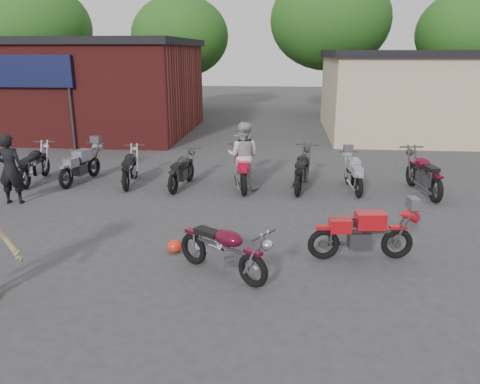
# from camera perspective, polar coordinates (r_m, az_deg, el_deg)

# --- Properties ---
(ground) EXTENTS (90.00, 90.00, 0.00)m
(ground) POSITION_cam_1_polar(r_m,az_deg,el_deg) (8.59, -5.59, -9.07)
(ground) COLOR #373639
(brick_building) EXTENTS (12.00, 8.00, 4.00)m
(brick_building) POSITION_cam_1_polar(r_m,az_deg,el_deg) (24.09, -20.90, 11.62)
(brick_building) COLOR maroon
(brick_building) RESTS_ON ground
(stucco_building) EXTENTS (10.00, 8.00, 3.50)m
(stucco_building) POSITION_cam_1_polar(r_m,az_deg,el_deg) (23.69, 23.01, 10.72)
(stucco_building) COLOR tan
(stucco_building) RESTS_ON ground
(tree_0) EXTENTS (6.56, 6.56, 8.20)m
(tree_0) POSITION_cam_1_polar(r_m,az_deg,el_deg) (33.42, -23.13, 16.18)
(tree_0) COLOR #1B4612
(tree_0) RESTS_ON ground
(tree_1) EXTENTS (5.92, 5.92, 7.40)m
(tree_1) POSITION_cam_1_polar(r_m,az_deg,el_deg) (30.29, -7.23, 16.64)
(tree_1) COLOR #1B4612
(tree_1) RESTS_ON ground
(tree_2) EXTENTS (7.04, 7.04, 8.80)m
(tree_2) POSITION_cam_1_polar(r_m,az_deg,el_deg) (29.68, 10.82, 17.83)
(tree_2) COLOR #1B4612
(tree_2) RESTS_ON ground
(tree_3) EXTENTS (6.08, 6.08, 7.60)m
(tree_3) POSITION_cam_1_polar(r_m,az_deg,el_deg) (31.35, 26.02, 15.33)
(tree_3) COLOR #1B4612
(tree_3) RESTS_ON ground
(vintage_motorcycle) EXTENTS (1.91, 1.57, 1.09)m
(vintage_motorcycle) POSITION_cam_1_polar(r_m,az_deg,el_deg) (8.03, -2.05, -6.61)
(vintage_motorcycle) COLOR #4B091B
(vintage_motorcycle) RESTS_ON ground
(sportbike) EXTENTS (1.95, 0.85, 1.10)m
(sportbike) POSITION_cam_1_polar(r_m,az_deg,el_deg) (8.95, 14.80, -4.65)
(sportbike) COLOR red
(sportbike) RESTS_ON ground
(helmet) EXTENTS (0.31, 0.31, 0.26)m
(helmet) POSITION_cam_1_polar(r_m,az_deg,el_deg) (9.15, -7.98, -6.56)
(helmet) COLOR red
(helmet) RESTS_ON ground
(person_dark) EXTENTS (0.70, 0.51, 1.79)m
(person_dark) POSITION_cam_1_polar(r_m,az_deg,el_deg) (13.09, -26.22, 2.53)
(person_dark) COLOR black
(person_dark) RESTS_ON ground
(person_light) EXTENTS (1.02, 0.86, 1.89)m
(person_light) POSITION_cam_1_polar(r_m,az_deg,el_deg) (13.01, 0.40, 4.43)
(person_light) COLOR #B4B3AF
(person_light) RESTS_ON ground
(row_bike_0) EXTENTS (0.89, 2.08, 1.17)m
(row_bike_0) POSITION_cam_1_polar(r_m,az_deg,el_deg) (15.05, -23.76, 3.29)
(row_bike_0) COLOR black
(row_bike_0) RESTS_ON ground
(row_bike_1) EXTENTS (0.96, 2.03, 1.13)m
(row_bike_1) POSITION_cam_1_polar(r_m,az_deg,el_deg) (14.56, -18.86, 3.33)
(row_bike_1) COLOR gray
(row_bike_1) RESTS_ON ground
(row_bike_2) EXTENTS (0.90, 1.99, 1.11)m
(row_bike_2) POSITION_cam_1_polar(r_m,az_deg,el_deg) (13.92, -13.26, 3.16)
(row_bike_2) COLOR black
(row_bike_2) RESTS_ON ground
(row_bike_3) EXTENTS (0.86, 1.95, 1.10)m
(row_bike_3) POSITION_cam_1_polar(r_m,az_deg,el_deg) (13.35, -7.10, 2.87)
(row_bike_3) COLOR black
(row_bike_3) RESTS_ON ground
(row_bike_4) EXTENTS (1.05, 2.20, 1.23)m
(row_bike_4) POSITION_cam_1_polar(r_m,az_deg,el_deg) (13.19, 0.18, 3.12)
(row_bike_4) COLOR #BB0F31
(row_bike_4) RESTS_ON ground
(row_bike_5) EXTENTS (1.02, 2.19, 1.22)m
(row_bike_5) POSITION_cam_1_polar(r_m,az_deg,el_deg) (13.22, 7.61, 3.00)
(row_bike_5) COLOR black
(row_bike_5) RESTS_ON ground
(row_bike_6) EXTENTS (0.76, 1.85, 1.04)m
(row_bike_6) POSITION_cam_1_polar(r_m,az_deg,el_deg) (13.33, 13.68, 2.38)
(row_bike_6) COLOR #91979E
(row_bike_6) RESTS_ON ground
(row_bike_7) EXTENTS (1.00, 2.22, 1.24)m
(row_bike_7) POSITION_cam_1_polar(r_m,az_deg,el_deg) (13.55, 21.48, 2.34)
(row_bike_7) COLOR #500A1D
(row_bike_7) RESTS_ON ground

